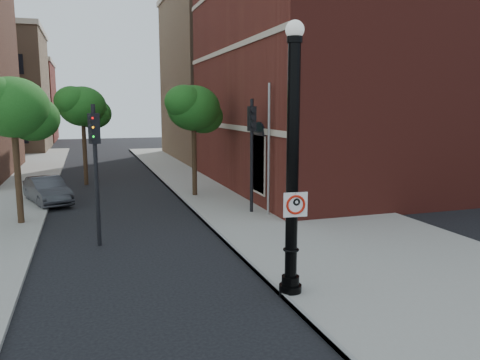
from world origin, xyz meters
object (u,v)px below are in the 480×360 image
object	(u,v)px
no_parking_sign	(296,204)
traffic_signal_left	(95,152)
lamppost	(292,175)
traffic_signal_right	(252,137)
parked_car	(47,190)

from	to	relation	value
no_parking_sign	traffic_signal_left	world-z (taller)	traffic_signal_left
lamppost	no_parking_sign	xyz separation A→B (m)	(0.02, -0.17, -0.68)
traffic_signal_right	no_parking_sign	bearing A→B (deg)	-103.66
lamppost	parked_car	xyz separation A→B (m)	(-6.38, 13.59, -2.34)
traffic_signal_left	traffic_signal_right	world-z (taller)	traffic_signal_right
parked_car	traffic_signal_left	distance (m)	8.43
no_parking_sign	traffic_signal_left	distance (m)	7.41
no_parking_sign	lamppost	bearing A→B (deg)	102.92
parked_car	traffic_signal_right	bearing A→B (deg)	-49.75
lamppost	traffic_signal_left	size ratio (longest dim) A/B	1.40
lamppost	traffic_signal_left	distance (m)	7.22
no_parking_sign	parked_car	size ratio (longest dim) A/B	0.15
parked_car	no_parking_sign	bearing A→B (deg)	-83.57
lamppost	parked_car	world-z (taller)	lamppost
parked_car	traffic_signal_right	size ratio (longest dim) A/B	0.80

